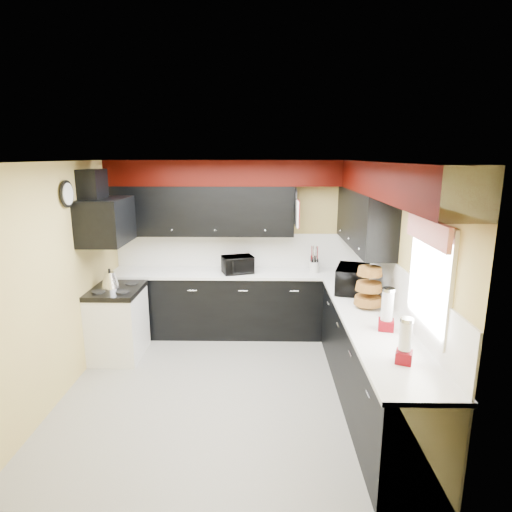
{
  "coord_description": "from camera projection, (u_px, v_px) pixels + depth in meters",
  "views": [
    {
      "loc": [
        0.38,
        -4.4,
        2.55
      ],
      "look_at": [
        0.28,
        0.84,
        1.33
      ],
      "focal_mm": 30.0,
      "sensor_mm": 36.0,
      "label": 1
    }
  ],
  "objects": [
    {
      "name": "ground",
      "position": [
        230.0,
        386.0,
        4.87
      ],
      "size": [
        3.6,
        3.6,
        0.0
      ],
      "primitive_type": "plane",
      "color": "gray",
      "rests_on": "ground"
    },
    {
      "name": "microwave",
      "position": [
        353.0,
        279.0,
        5.19
      ],
      "size": [
        0.52,
        0.64,
        0.31
      ],
      "primitive_type": "imported",
      "rotation": [
        0.0,
        0.0,
        1.29
      ],
      "color": "black",
      "rests_on": "counter_right"
    },
    {
      "name": "cab_right",
      "position": [
        371.0,
        363.0,
        4.45
      ],
      "size": [
        0.6,
        3.0,
        0.9
      ],
      "primitive_type": "cube",
      "color": "black",
      "rests_on": "ground"
    },
    {
      "name": "window",
      "position": [
        430.0,
        278.0,
        3.61
      ],
      "size": [
        0.03,
        0.86,
        0.96
      ],
      "primitive_type": null,
      "color": "white",
      "rests_on": "wall_right"
    },
    {
      "name": "splash_back",
      "position": [
        238.0,
        250.0,
        6.34
      ],
      "size": [
        3.6,
        0.02,
        0.5
      ],
      "primitive_type": "cube",
      "color": "white",
      "rests_on": "counter_back"
    },
    {
      "name": "soffit_back",
      "position": [
        237.0,
        173.0,
        5.91
      ],
      "size": [
        3.6,
        0.36,
        0.35
      ],
      "primitive_type": "cube",
      "color": "black",
      "rests_on": "wall_back"
    },
    {
      "name": "baskets",
      "position": [
        369.0,
        286.0,
        4.62
      ],
      "size": [
        0.27,
        0.27,
        0.5
      ],
      "primitive_type": null,
      "color": "brown",
      "rests_on": "upper_right"
    },
    {
      "name": "soffit_right",
      "position": [
        392.0,
        180.0,
        4.13
      ],
      "size": [
        0.36,
        3.24,
        0.35
      ],
      "primitive_type": "cube",
      "color": "black",
      "rests_on": "wall_right"
    },
    {
      "name": "toaster_oven",
      "position": [
        238.0,
        265.0,
        6.02
      ],
      "size": [
        0.51,
        0.46,
        0.24
      ],
      "primitive_type": "imported",
      "rotation": [
        0.0,
        0.0,
        0.32
      ],
      "color": "black",
      "rests_on": "counter_back"
    },
    {
      "name": "cooktop",
      "position": [
        116.0,
        290.0,
        5.42
      ],
      "size": [
        0.62,
        0.77,
        0.06
      ],
      "primitive_type": "cube",
      "color": "black",
      "rests_on": "stove"
    },
    {
      "name": "utensil_crock",
      "position": [
        314.0,
        267.0,
        6.06
      ],
      "size": [
        0.18,
        0.18,
        0.15
      ],
      "primitive_type": "cylinder",
      "rotation": [
        0.0,
        0.0,
        0.32
      ],
      "color": "silver",
      "rests_on": "counter_back"
    },
    {
      "name": "dispenser_b",
      "position": [
        405.0,
        343.0,
        3.38
      ],
      "size": [
        0.16,
        0.16,
        0.34
      ],
      "primitive_type": null,
      "rotation": [
        0.0,
        0.0,
        -0.4
      ],
      "color": "#650A08",
      "rests_on": "counter_right"
    },
    {
      "name": "hood_duct",
      "position": [
        92.0,
        186.0,
        5.13
      ],
      "size": [
        0.24,
        0.4,
        0.4
      ],
      "primitive_type": "cube",
      "color": "black",
      "rests_on": "wall_left"
    },
    {
      "name": "upper_back",
      "position": [
        202.0,
        211.0,
        6.05
      ],
      "size": [
        2.6,
        0.35,
        0.7
      ],
      "primitive_type": "cube",
      "color": "black",
      "rests_on": "wall_back"
    },
    {
      "name": "cab_back",
      "position": [
        237.0,
        304.0,
        6.23
      ],
      "size": [
        3.6,
        0.6,
        0.9
      ],
      "primitive_type": "cube",
      "color": "black",
      "rests_on": "ground"
    },
    {
      "name": "counter_back",
      "position": [
        237.0,
        273.0,
        6.12
      ],
      "size": [
        3.62,
        0.64,
        0.04
      ],
      "primitive_type": "cube",
      "color": "white",
      "rests_on": "cab_back"
    },
    {
      "name": "cut_board",
      "position": [
        298.0,
        214.0,
        5.71
      ],
      "size": [
        0.03,
        0.26,
        0.35
      ],
      "primitive_type": "cube",
      "color": "white",
      "rests_on": "upper_back"
    },
    {
      "name": "knife_block",
      "position": [
        314.0,
        264.0,
        6.11
      ],
      "size": [
        0.1,
        0.14,
        0.21
      ],
      "primitive_type": "cube",
      "rotation": [
        0.0,
        0.0,
        0.03
      ],
      "color": "black",
      "rests_on": "counter_back"
    },
    {
      "name": "wall_left",
      "position": [
        62.0,
        280.0,
        4.61
      ],
      "size": [
        0.06,
        3.6,
        2.5
      ],
      "primitive_type": "cube",
      "color": "#E0C666",
      "rests_on": "ground"
    },
    {
      "name": "wall_right",
      "position": [
        397.0,
        281.0,
        4.55
      ],
      "size": [
        0.06,
        3.6,
        2.5
      ],
      "primitive_type": "cube",
      "color": "#E0C666",
      "rests_on": "ground"
    },
    {
      "name": "wall_back",
      "position": [
        238.0,
        246.0,
        6.34
      ],
      "size": [
        3.6,
        0.06,
        2.5
      ],
      "primitive_type": "cube",
      "color": "#E0C666",
      "rests_on": "ground"
    },
    {
      "name": "dispenser_a",
      "position": [
        387.0,
        311.0,
        4.03
      ],
      "size": [
        0.17,
        0.17,
        0.39
      ],
      "primitive_type": null,
      "rotation": [
        0.0,
        0.0,
        -0.25
      ],
      "color": "#701200",
      "rests_on": "counter_right"
    },
    {
      "name": "splash_right",
      "position": [
        395.0,
        287.0,
        4.57
      ],
      "size": [
        0.02,
        3.6,
        0.5
      ],
      "primitive_type": "cube",
      "color": "white",
      "rests_on": "counter_right"
    },
    {
      "name": "counter_right",
      "position": [
        374.0,
        321.0,
        4.34
      ],
      "size": [
        0.64,
        3.02,
        0.04
      ],
      "primitive_type": "cube",
      "color": "white",
      "rests_on": "cab_right"
    },
    {
      "name": "pan_mid",
      "position": [
        296.0,
        216.0,
        5.84
      ],
      "size": [
        0.03,
        0.28,
        0.46
      ],
      "primitive_type": null,
      "color": "black",
      "rests_on": "upper_back"
    },
    {
      "name": "clock",
      "position": [
        67.0,
        194.0,
        4.65
      ],
      "size": [
        0.03,
        0.3,
        0.3
      ],
      "primitive_type": null,
      "color": "black",
      "rests_on": "wall_left"
    },
    {
      "name": "upper_right",
      "position": [
        364.0,
        218.0,
        5.3
      ],
      "size": [
        0.35,
        1.8,
        0.7
      ],
      "primitive_type": "cube",
      "color": "black",
      "rests_on": "wall_right"
    },
    {
      "name": "pan_top",
      "position": [
        296.0,
        197.0,
        5.91
      ],
      "size": [
        0.03,
        0.22,
        0.4
      ],
      "primitive_type": null,
      "color": "black",
      "rests_on": "upper_back"
    },
    {
      "name": "kettle",
      "position": [
        110.0,
        280.0,
        5.42
      ],
      "size": [
        0.28,
        0.28,
        0.2
      ],
      "primitive_type": null,
      "rotation": [
        0.0,
        0.0,
        0.26
      ],
      "color": "silver",
      "rests_on": "cooktop"
    },
    {
      "name": "pan_low",
      "position": [
        295.0,
        216.0,
        6.1
      ],
      "size": [
        0.03,
        0.24,
        0.42
      ],
      "primitive_type": null,
      "color": "black",
      "rests_on": "upper_back"
    },
    {
      "name": "valance",
      "position": [
        428.0,
        231.0,
        3.52
      ],
      "size": [
        0.04,
        0.88,
        0.2
      ],
      "primitive_type": "cube",
      "color": "red",
      "rests_on": "wall_right"
    },
    {
      "name": "deco_plate",
      "position": [
        413.0,
        189.0,
        3.98
      ],
      "size": [
        0.03,
        0.24,
        0.24
      ],
      "primitive_type": null,
      "color": "white",
      "rests_on": "wall_right"
    },
    {
      "name": "stove",
      "position": [
        118.0,
        324.0,
        5.53
      ],
      "size": [
        0.6,
        0.75,
        0.86
      ],
      "primitive_type": "cube",
      "color": "white",
      "rests_on": "ground"
    },
    {
      "name": "ceiling",
      "position": [
        226.0,
        161.0,
        4.3
      ],
      "size": [
        3.6,
        3.6,
        0.06
      ],
      "primitive_type": "cube",
      "color": "white",
      "rests_on": "wall_back"
    },
    {
      "name": "hood",
      "position": [
        106.0,
        221.0,
        5.22
      ],
      "size": [
        0.5,
        0.78,
        0.55
      ],
      "primitive_type": "cube",
      "color": "black",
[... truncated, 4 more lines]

